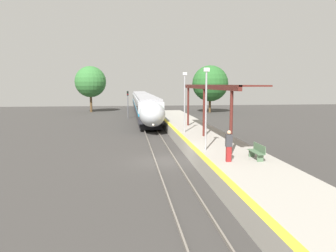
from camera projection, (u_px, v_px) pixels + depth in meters
The scene contains 13 objects.
ground_plane at pixel (165, 161), 23.03m from camera, with size 120.00×120.00×0.00m, color #383533.
rail_left at pixel (155, 161), 22.93m from camera, with size 0.08×90.00×0.15m, color slate.
rail_right at pixel (175, 160), 23.11m from camera, with size 0.08×90.00×0.15m, color slate.
train at pixel (143, 103), 55.56m from camera, with size 2.91×45.50×3.72m.
platform_right at pixel (220, 153), 23.43m from camera, with size 4.43×64.00×1.06m.
platform_bench at pixel (257, 151), 19.03m from camera, with size 0.44×1.72×0.89m.
person_waiting at pixel (229, 145), 18.37m from camera, with size 0.36×0.23×1.78m.
railway_signal at pixel (128, 102), 51.67m from camera, with size 0.28×0.28×4.31m.
lamppost_near at pixel (206, 104), 21.37m from camera, with size 0.36×0.20×5.40m.
lamppost_mid at pixel (185, 98), 29.45m from camera, with size 0.36×0.20×5.40m.
station_canopy at pixel (211, 88), 27.13m from camera, with size 2.02×17.58×4.31m.
background_tree_left at pixel (90, 82), 62.85m from camera, with size 5.96×5.96×8.84m.
background_tree_right at pixel (210, 83), 62.12m from camera, with size 6.81×6.81×8.94m.
Camera 1 is at (-2.53, -22.39, 5.40)m, focal length 35.00 mm.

